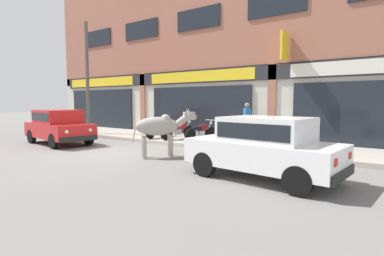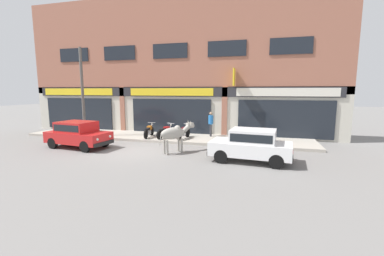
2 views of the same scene
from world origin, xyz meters
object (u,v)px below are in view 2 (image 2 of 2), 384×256
at_px(cow, 175,133).
at_px(utility_pole, 83,92).
at_px(motorcycle_0, 149,131).
at_px(motorcycle_1, 165,132).
at_px(pedestrian, 211,121).
at_px(car_1, 78,133).
at_px(motorcycle_2, 183,132).
at_px(car_0, 251,144).

height_order(cow, utility_pole, utility_pole).
bearing_deg(utility_pole, cow, -17.92).
bearing_deg(motorcycle_0, motorcycle_1, 1.16).
bearing_deg(pedestrian, utility_pole, -166.18).
height_order(motorcycle_0, motorcycle_1, same).
distance_m(cow, motorcycle_0, 4.13).
bearing_deg(motorcycle_0, utility_pole, -170.86).
relative_size(car_1, motorcycle_1, 2.10).
height_order(motorcycle_0, motorcycle_2, same).
distance_m(car_0, utility_pole, 11.55).
xyz_separation_m(cow, motorcycle_1, (-1.67, 3.02, -0.46)).
bearing_deg(motorcycle_2, car_0, -40.70).
xyz_separation_m(motorcycle_2, utility_pole, (-6.65, -0.73, 2.48)).
bearing_deg(car_1, car_0, -2.37).
xyz_separation_m(car_0, utility_pole, (-10.94, 2.96, 2.21)).
height_order(motorcycle_1, utility_pole, utility_pole).
bearing_deg(motorcycle_2, pedestrian, 40.47).
bearing_deg(pedestrian, car_1, -145.21).
bearing_deg(pedestrian, motorcycle_2, -139.53).
xyz_separation_m(cow, pedestrian, (1.02, 4.30, 0.14)).
xyz_separation_m(cow, motorcycle_2, (-0.47, 3.03, -0.46)).
xyz_separation_m(car_1, motorcycle_0, (2.76, 3.27, -0.27)).
height_order(motorcycle_2, pedestrian, pedestrian).
distance_m(car_0, motorcycle_1, 6.62).
height_order(cow, car_0, cow).
xyz_separation_m(car_1, pedestrian, (6.58, 4.57, 0.33)).
xyz_separation_m(cow, utility_pole, (-7.12, 2.30, 2.02)).
distance_m(motorcycle_1, motorcycle_2, 1.20).
height_order(car_0, utility_pole, utility_pole).
bearing_deg(motorcycle_0, pedestrian, 18.89).
distance_m(car_0, car_1, 9.39).
bearing_deg(motorcycle_2, motorcycle_1, -179.32).
distance_m(motorcycle_1, pedestrian, 3.04).
distance_m(motorcycle_0, motorcycle_2, 2.33).
bearing_deg(utility_pole, motorcycle_0, 9.14).
bearing_deg(car_1, cow, 2.78).
height_order(motorcycle_1, pedestrian, pedestrian).
bearing_deg(motorcycle_0, car_0, -28.90).
distance_m(cow, car_1, 5.57).
xyz_separation_m(car_1, utility_pole, (-1.55, 2.57, 2.21)).
bearing_deg(car_0, cow, 170.22).
relative_size(motorcycle_0, utility_pole, 0.32).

